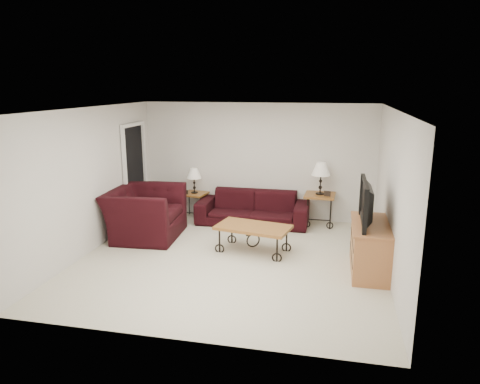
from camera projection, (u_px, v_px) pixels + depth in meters
name	position (u px, v px, depth m)	size (l,w,h in m)	color
ground	(231.00, 259.00, 7.49)	(5.00, 5.00, 0.00)	beige
wall_back	(257.00, 161.00, 9.57)	(5.00, 0.02, 2.50)	silver
wall_front	(178.00, 238.00, 4.82)	(5.00, 0.02, 2.50)	silver
wall_left	(91.00, 180.00, 7.71)	(0.02, 5.00, 2.50)	silver
wall_right	(392.00, 195.00, 6.69)	(0.02, 5.00, 2.50)	silver
ceiling	(231.00, 109.00, 6.90)	(5.00, 5.00, 0.00)	white
doorway	(135.00, 175.00, 9.32)	(0.08, 0.94, 2.04)	black
sofa	(253.00, 208.00, 9.33)	(2.32, 0.91, 0.68)	black
side_table_left	(195.00, 205.00, 9.79)	(0.51, 0.51, 0.55)	brown
side_table_right	(319.00, 210.00, 9.22)	(0.61, 0.61, 0.67)	brown
lamp_left	(194.00, 181.00, 9.66)	(0.31, 0.31, 0.55)	black
lamp_right	(321.00, 178.00, 9.07)	(0.38, 0.38, 0.67)	black
photo_frame_left	(186.00, 192.00, 9.60)	(0.11, 0.01, 0.09)	black
photo_frame_right	(327.00, 194.00, 8.96)	(0.13, 0.02, 0.11)	black
coffee_table	(253.00, 239.00, 7.77)	(1.26, 0.68, 0.47)	brown
armchair	(145.00, 213.00, 8.50)	(1.45, 1.27, 0.94)	black
throw_pillow	(151.00, 212.00, 8.41)	(0.43, 0.11, 0.43)	#D24D1A
tv_stand	(370.00, 248.00, 6.93)	(0.54, 1.30, 0.78)	#9D5C3A
television	(372.00, 203.00, 6.76)	(1.17, 0.15, 0.67)	black
backpack	(295.00, 220.00, 8.96)	(0.32, 0.24, 0.41)	black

